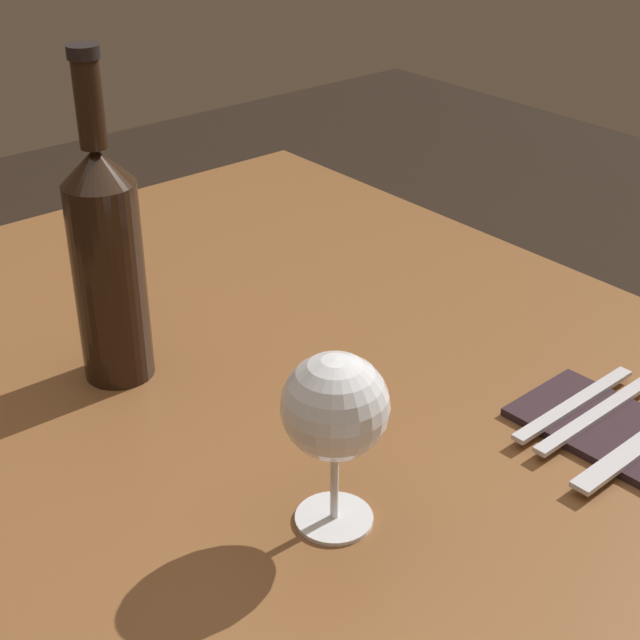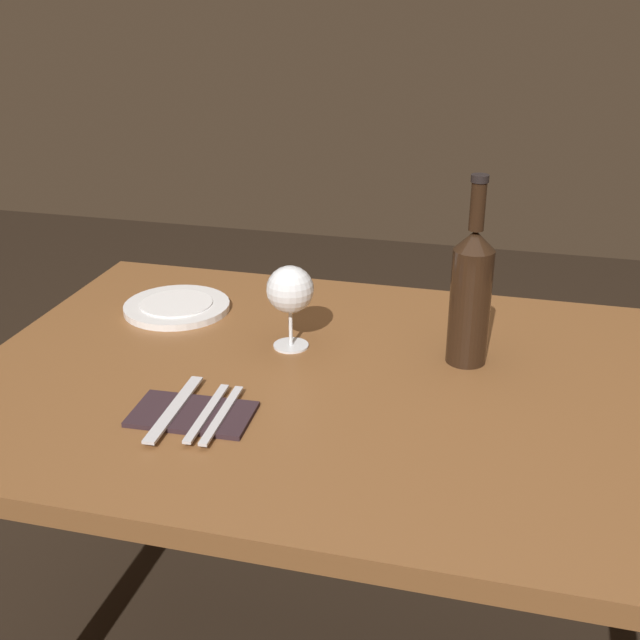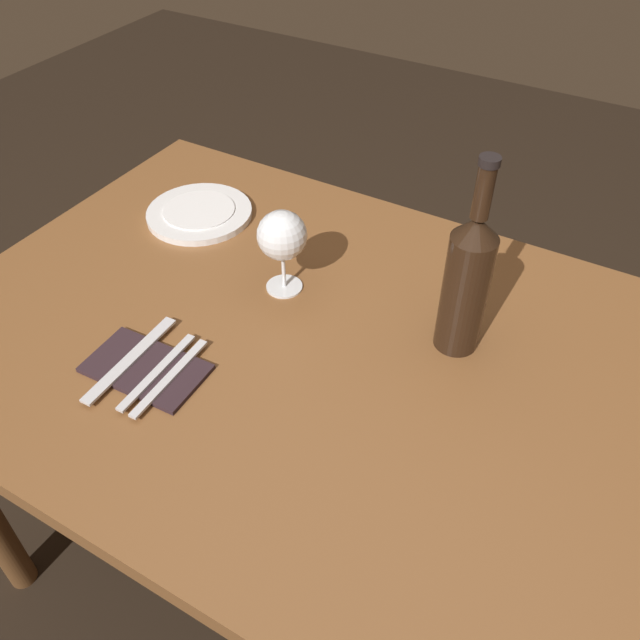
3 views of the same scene
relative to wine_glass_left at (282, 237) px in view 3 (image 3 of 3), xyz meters
The scene contains 9 objects.
ground_plane 0.87m from the wine_glass_left, 141.25° to the left, with size 6.00×6.00×0.00m, color black.
dining_table 0.25m from the wine_glass_left, 141.25° to the left, with size 1.30×0.90×0.74m.
wine_glass_left is the anchor object (origin of this frame).
wine_bottle 0.32m from the wine_glass_left, behind, with size 0.07×0.07×0.34m.
dinner_plate 0.31m from the wine_glass_left, 21.43° to the right, with size 0.22×0.22×0.02m.
folded_napkin 0.31m from the wine_glass_left, 74.38° to the left, with size 0.19×0.12×0.01m.
fork_inner 0.31m from the wine_glass_left, 79.15° to the left, with size 0.02×0.18×0.00m.
fork_outer 0.30m from the wine_glass_left, 84.09° to the left, with size 0.02×0.18×0.00m.
table_knife 0.32m from the wine_glass_left, 68.93° to the left, with size 0.03×0.21×0.00m.
Camera 3 is at (-0.40, 0.67, 1.50)m, focal length 36.98 mm.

